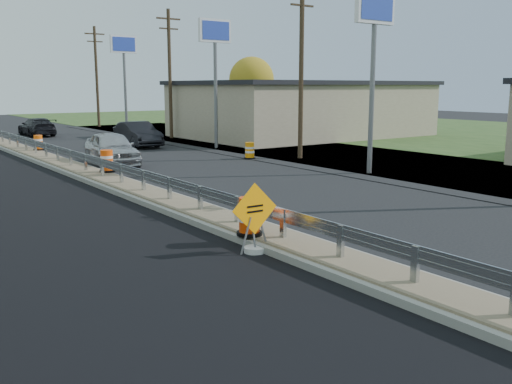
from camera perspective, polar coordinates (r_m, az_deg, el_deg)
ground at (r=17.30m, az=-5.56°, el=-2.45°), size 140.00×140.00×0.00m
grass_verge_far at (r=45.81m, az=21.63°, el=4.97°), size 40.00×120.00×0.03m
median at (r=24.41m, az=-15.08°, el=1.31°), size 1.60×55.00×0.23m
guardrail at (r=25.26m, az=-15.96°, el=2.97°), size 0.10×46.15×0.72m
retail_building_near at (r=45.46m, az=4.67°, el=8.34°), size 18.50×12.50×4.27m
pylon_sign_south at (r=25.99m, az=11.76°, el=16.07°), size 2.20×0.30×7.90m
pylon_sign_mid at (r=36.08m, az=-4.12°, el=14.65°), size 2.20×0.30×7.90m
pylon_sign_north at (r=48.52m, az=-13.09°, el=13.34°), size 2.20×0.30×7.90m
utility_pole_smid at (r=30.92m, az=4.55°, el=12.47°), size 1.90×0.26×9.40m
utility_pole_nmid at (r=43.46m, az=-8.62°, el=11.82°), size 1.90×0.26×9.40m
utility_pole_north at (r=57.20m, az=-15.66°, el=11.22°), size 1.90×0.26×9.40m
tree_far_yellow at (r=59.57m, az=-0.44°, el=11.17°), size 4.62×4.62×6.86m
caution_sign at (r=13.41m, az=-0.13°, el=-4.36°), size 1.21×0.51×1.67m
barrel_median_near at (r=14.11m, az=-0.67°, el=-2.53°), size 0.64×0.64×0.95m
barrel_median_mid at (r=25.34m, az=-14.69°, el=2.97°), size 0.65×0.65×0.95m
barrel_median_far at (r=35.35m, az=-20.94°, el=4.61°), size 0.59×0.59×0.87m
barrel_shoulder_near at (r=30.83m, az=-0.64°, el=4.12°), size 0.61×0.61×0.89m
car_silver at (r=29.33m, az=-14.25°, el=4.26°), size 2.57×5.08×1.66m
car_dark_mid at (r=38.05m, az=-11.75°, el=5.69°), size 1.97×4.96×1.61m
car_dark_far at (r=48.57m, az=-21.06°, el=6.10°), size 2.00×4.90×1.42m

